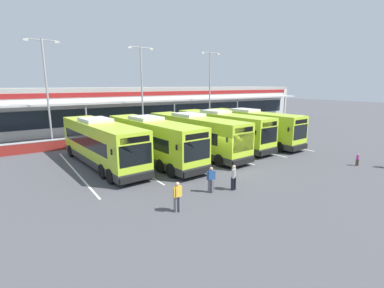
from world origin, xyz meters
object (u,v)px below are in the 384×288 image
object	(u,v)px
coach_bus_leftmost	(101,144)
pedestrian_approaching_bus	(178,196)
coach_bus_right_centre	(222,130)
lamp_post_east	(210,86)
pedestrian_in_dark_coat	(211,179)
lamp_post_west	(46,86)
coach_bus_rightmost	(251,127)
coach_bus_left_centre	(152,141)
pedestrian_near_bin	(234,177)
coach_bus_centre	(195,135)
lamp_post_centre	(142,86)
pedestrian_child	(358,159)

from	to	relation	value
coach_bus_leftmost	pedestrian_approaching_bus	xyz separation A→B (m)	(0.65, -10.77, -0.91)
coach_bus_right_centre	lamp_post_east	world-z (taller)	lamp_post_east
coach_bus_right_centre	pedestrian_in_dark_coat	distance (m)	13.20
lamp_post_west	lamp_post_east	world-z (taller)	same
lamp_post_east	coach_bus_leftmost	bearing A→B (deg)	-151.23
coach_bus_rightmost	pedestrian_approaching_bus	size ratio (longest dim) A/B	7.59
coach_bus_left_centre	coach_bus_rightmost	distance (m)	12.50
pedestrian_in_dark_coat	pedestrian_near_bin	bearing A→B (deg)	-18.15
coach_bus_rightmost	coach_bus_leftmost	bearing A→B (deg)	178.39
coach_bus_rightmost	lamp_post_west	bearing A→B (deg)	149.28
coach_bus_leftmost	coach_bus_right_centre	size ratio (longest dim) A/B	1.00
pedestrian_approaching_bus	coach_bus_leftmost	bearing A→B (deg)	93.43
coach_bus_left_centre	coach_bus_centre	distance (m)	4.52
coach_bus_left_centre	coach_bus_rightmost	world-z (taller)	same
coach_bus_left_centre	coach_bus_leftmost	bearing A→B (deg)	163.82
coach_bus_centre	pedestrian_in_dark_coat	world-z (taller)	coach_bus_centre
coach_bus_left_centre	pedestrian_in_dark_coat	size ratio (longest dim) A/B	7.59
pedestrian_in_dark_coat	pedestrian_approaching_bus	xyz separation A→B (m)	(-3.06, -1.13, 0.00)
lamp_post_west	lamp_post_east	xyz separation A→B (m)	(21.26, -0.17, 0.00)
coach_bus_leftmost	coach_bus_rightmost	world-z (taller)	same
coach_bus_centre	pedestrian_in_dark_coat	bearing A→B (deg)	-119.02
coach_bus_leftmost	coach_bus_left_centre	world-z (taller)	same
lamp_post_centre	coach_bus_left_centre	bearing A→B (deg)	-110.86
coach_bus_leftmost	coach_bus_right_centre	distance (m)	12.64
pedestrian_child	lamp_post_east	xyz separation A→B (m)	(1.93, 22.22, 5.75)
pedestrian_in_dark_coat	pedestrian_child	bearing A→B (deg)	-8.97
coach_bus_leftmost	coach_bus_rightmost	size ratio (longest dim) A/B	1.00
lamp_post_west	lamp_post_east	bearing A→B (deg)	-0.46
coach_bus_rightmost	pedestrian_in_dark_coat	bearing A→B (deg)	-144.25
coach_bus_left_centre	pedestrian_near_bin	xyz separation A→B (m)	(1.14, -8.95, -0.91)
pedestrian_in_dark_coat	lamp_post_west	bearing A→B (deg)	106.27
coach_bus_rightmost	pedestrian_near_bin	bearing A→B (deg)	-139.62
coach_bus_centre	coach_bus_right_centre	bearing A→B (deg)	14.15
pedestrian_in_dark_coat	coach_bus_right_centre	bearing A→B (deg)	47.28
coach_bus_rightmost	lamp_post_west	world-z (taller)	lamp_post_west
coach_bus_rightmost	lamp_post_west	size ratio (longest dim) A/B	1.12
coach_bus_left_centre	lamp_post_east	xyz separation A→B (m)	(15.06, 11.61, 4.50)
pedestrian_child	coach_bus_centre	bearing A→B (deg)	128.74
coach_bus_left_centre	pedestrian_in_dark_coat	world-z (taller)	coach_bus_left_centre
pedestrian_in_dark_coat	lamp_post_east	bearing A→B (deg)	52.65
pedestrian_child	lamp_post_east	world-z (taller)	lamp_post_east
coach_bus_leftmost	lamp_post_west	xyz separation A→B (m)	(-2.21, 10.63, 4.50)
coach_bus_leftmost	pedestrian_child	bearing A→B (deg)	-34.48
pedestrian_near_bin	pedestrian_child	bearing A→B (deg)	-7.85
pedestrian_in_dark_coat	lamp_post_west	distance (m)	21.80
coach_bus_leftmost	coach_bus_left_centre	bearing A→B (deg)	-16.18
coach_bus_right_centre	coach_bus_rightmost	xyz separation A→B (m)	(3.82, -0.50, 0.00)
lamp_post_west	coach_bus_centre	bearing A→B (deg)	-47.39
lamp_post_centre	coach_bus_centre	bearing A→B (deg)	-89.80
pedestrian_approaching_bus	lamp_post_centre	world-z (taller)	lamp_post_centre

